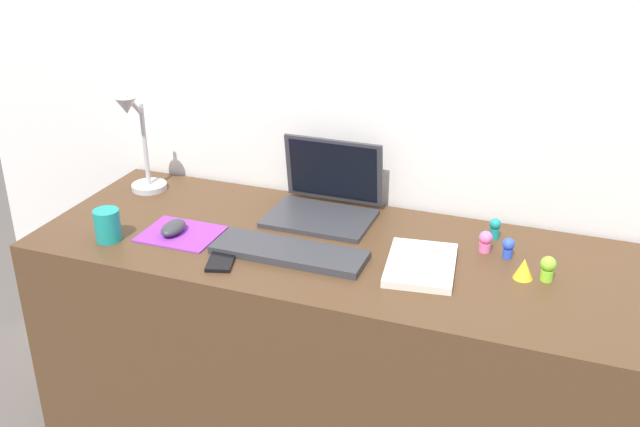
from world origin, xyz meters
name	(u,v)px	position (x,y,z in m)	size (l,w,h in m)	color
back_wall	(370,166)	(0.00, 0.34, 0.84)	(2.83, 0.05, 1.69)	silver
desk	(331,359)	(0.00, 0.00, 0.37)	(1.63, 0.61, 0.74)	#4C331E
laptop	(326,197)	(-0.09, 0.19, 0.79)	(0.30, 0.24, 0.21)	#333338
keyboard	(289,252)	(-0.09, -0.09, 0.75)	(0.41, 0.13, 0.02)	#333338
mousepad	(181,234)	(-0.42, -0.08, 0.74)	(0.21, 0.17, 0.00)	purple
mouse	(173,228)	(-0.43, -0.09, 0.76)	(0.06, 0.10, 0.03)	#333338
cell_phone	(222,259)	(-0.24, -0.18, 0.74)	(0.06, 0.13, 0.01)	black
desk_lamp	(139,147)	(-0.67, 0.14, 0.89)	(0.11, 0.16, 0.33)	#B7B7BC
notebook_pad	(421,265)	(0.25, -0.04, 0.75)	(0.17, 0.24, 0.02)	silver
coffee_mug	(107,225)	(-0.58, -0.18, 0.78)	(0.07, 0.07, 0.09)	teal
toy_figurine_lime	(548,268)	(0.56, 0.01, 0.78)	(0.04, 0.04, 0.06)	#8CDB33
toy_figurine_teal	(495,228)	(0.40, 0.20, 0.77)	(0.03, 0.03, 0.06)	teal
toy_figurine_pink	(485,241)	(0.39, 0.11, 0.77)	(0.04, 0.04, 0.06)	pink
toy_figurine_blue	(508,247)	(0.45, 0.10, 0.77)	(0.03, 0.03, 0.05)	blue
toy_figurine_yellow	(524,268)	(0.50, 0.00, 0.77)	(0.05, 0.05, 0.05)	yellow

